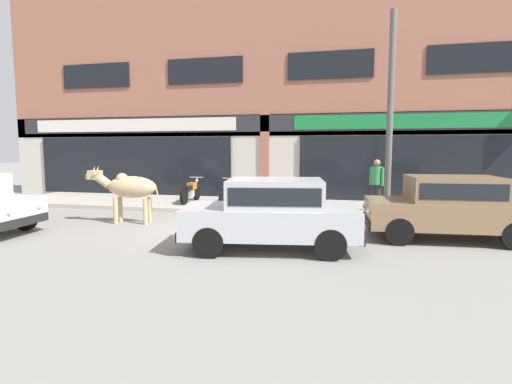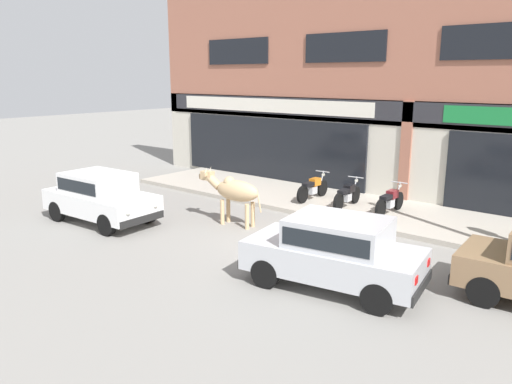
{
  "view_description": "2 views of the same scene",
  "coord_description": "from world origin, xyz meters",
  "px_view_note": "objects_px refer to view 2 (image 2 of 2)",
  "views": [
    {
      "loc": [
        3.27,
        -9.63,
        2.09
      ],
      "look_at": [
        0.75,
        1.0,
        0.89
      ],
      "focal_mm": 28.0,
      "sensor_mm": 36.0,
      "label": 1
    },
    {
      "loc": [
        6.5,
        -9.99,
        4.19
      ],
      "look_at": [
        -2.52,
        1.0,
        0.87
      ],
      "focal_mm": 35.0,
      "sensor_mm": 36.0,
      "label": 2
    }
  ],
  "objects_px": {
    "car_0": "(100,195)",
    "motorcycle_1": "(347,195)",
    "cow": "(234,191)",
    "car_2": "(335,249)",
    "motorcycle_2": "(390,201)",
    "motorcycle_0": "(313,188)"
  },
  "relations": [
    {
      "from": "cow",
      "to": "car_0",
      "type": "height_order",
      "value": "cow"
    },
    {
      "from": "motorcycle_0",
      "to": "motorcycle_1",
      "type": "height_order",
      "value": "same"
    },
    {
      "from": "car_2",
      "to": "motorcycle_0",
      "type": "xyz_separation_m",
      "value": [
        -4.07,
        5.46,
        -0.28
      ]
    },
    {
      "from": "car_0",
      "to": "motorcycle_1",
      "type": "distance_m",
      "value": 7.5
    },
    {
      "from": "cow",
      "to": "car_0",
      "type": "bearing_deg",
      "value": -145.04
    },
    {
      "from": "car_0",
      "to": "motorcycle_2",
      "type": "xyz_separation_m",
      "value": [
        6.37,
        5.72,
        -0.28
      ]
    },
    {
      "from": "cow",
      "to": "car_2",
      "type": "relative_size",
      "value": 0.57
    },
    {
      "from": "cow",
      "to": "car_0",
      "type": "distance_m",
      "value": 3.94
    },
    {
      "from": "cow",
      "to": "motorcycle_2",
      "type": "xyz_separation_m",
      "value": [
        3.14,
        3.46,
        -0.48
      ]
    },
    {
      "from": "motorcycle_2",
      "to": "car_0",
      "type": "bearing_deg",
      "value": -138.1
    },
    {
      "from": "car_2",
      "to": "car_0",
      "type": "bearing_deg",
      "value": -177.79
    },
    {
      "from": "car_2",
      "to": "cow",
      "type": "bearing_deg",
      "value": 156.21
    },
    {
      "from": "motorcycle_0",
      "to": "motorcycle_2",
      "type": "height_order",
      "value": "same"
    },
    {
      "from": "motorcycle_1",
      "to": "motorcycle_2",
      "type": "relative_size",
      "value": 1.0
    },
    {
      "from": "cow",
      "to": "motorcycle_0",
      "type": "bearing_deg",
      "value": 83.81
    },
    {
      "from": "car_0",
      "to": "car_2",
      "type": "bearing_deg",
      "value": 2.21
    },
    {
      "from": "cow",
      "to": "car_0",
      "type": "relative_size",
      "value": 0.58
    },
    {
      "from": "car_2",
      "to": "motorcycle_1",
      "type": "relative_size",
      "value": 2.08
    },
    {
      "from": "car_0",
      "to": "motorcycle_0",
      "type": "height_order",
      "value": "car_0"
    },
    {
      "from": "car_2",
      "to": "motorcycle_2",
      "type": "bearing_deg",
      "value": 103.51
    },
    {
      "from": "cow",
      "to": "motorcycle_1",
      "type": "xyz_separation_m",
      "value": [
        1.77,
        3.33,
        -0.48
      ]
    },
    {
      "from": "motorcycle_1",
      "to": "motorcycle_2",
      "type": "height_order",
      "value": "same"
    }
  ]
}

